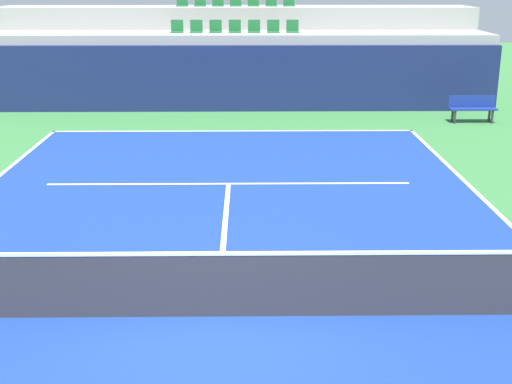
{
  "coord_description": "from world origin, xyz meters",
  "views": [
    {
      "loc": [
        0.43,
        -8.72,
        4.59
      ],
      "look_at": [
        0.57,
        2.0,
        1.2
      ],
      "focal_mm": 48.63,
      "sensor_mm": 36.0,
      "label": 1
    }
  ],
  "objects": [
    {
      "name": "stands_tier_upper",
      "position": [
        0.0,
        19.01,
        1.69
      ],
      "size": [
        18.24,
        2.4,
        3.38
      ],
      "primitive_type": "cube",
      "color": "#9E9E99",
      "rests_on": "ground_plane"
    },
    {
      "name": "seating_row_upper",
      "position": [
        0.0,
        19.1,
        3.5
      ],
      "size": [
        4.58,
        0.44,
        0.44
      ],
      "color": "#1E6633",
      "rests_on": "stands_tier_upper"
    },
    {
      "name": "centre_service_line",
      "position": [
        0.0,
        3.2,
        0.01
      ],
      "size": [
        0.1,
        6.4,
        0.0
      ],
      "primitive_type": "cube",
      "color": "white",
      "rests_on": "court_surface"
    },
    {
      "name": "seating_row_lower",
      "position": [
        0.0,
        16.7,
        2.7
      ],
      "size": [
        4.58,
        0.44,
        0.44
      ],
      "color": "#1E6633",
      "rests_on": "stands_tier_lower"
    },
    {
      "name": "stands_tier_lower",
      "position": [
        0.0,
        16.61,
        1.29
      ],
      "size": [
        18.24,
        2.4,
        2.57
      ],
      "primitive_type": "cube",
      "color": "#9E9E99",
      "rests_on": "ground_plane"
    },
    {
      "name": "court_surface",
      "position": [
        0.0,
        0.0,
        0.01
      ],
      "size": [
        11.0,
        24.0,
        0.01
      ],
      "primitive_type": "cube",
      "color": "navy",
      "rests_on": "ground_plane"
    },
    {
      "name": "baseline_far",
      "position": [
        0.0,
        11.95,
        0.01
      ],
      "size": [
        11.0,
        0.1,
        0.0
      ],
      "primitive_type": "cube",
      "color": "white",
      "rests_on": "court_surface"
    },
    {
      "name": "player_bench",
      "position": [
        7.67,
        13.21,
        0.51
      ],
      "size": [
        1.5,
        0.4,
        0.85
      ],
      "color": "navy",
      "rests_on": "ground_plane"
    },
    {
      "name": "back_wall",
      "position": [
        0.0,
        15.26,
        1.13
      ],
      "size": [
        18.24,
        0.3,
        2.25
      ],
      "primitive_type": "cube",
      "color": "navy",
      "rests_on": "ground_plane"
    },
    {
      "name": "tennis_net",
      "position": [
        0.0,
        0.0,
        0.51
      ],
      "size": [
        11.08,
        0.08,
        1.07
      ],
      "color": "black",
      "rests_on": "court_surface"
    },
    {
      "name": "service_line_far",
      "position": [
        0.0,
        6.4,
        0.01
      ],
      "size": [
        8.26,
        0.1,
        0.0
      ],
      "primitive_type": "cube",
      "color": "white",
      "rests_on": "court_surface"
    },
    {
      "name": "ground_plane",
      "position": [
        0.0,
        0.0,
        0.0
      ],
      "size": [
        80.0,
        80.0,
        0.0
      ],
      "primitive_type": "plane",
      "color": "#387A3D"
    }
  ]
}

